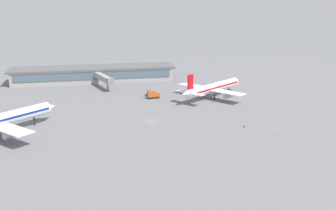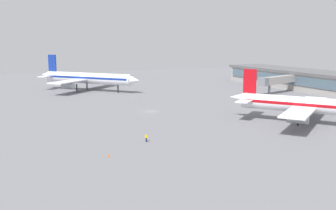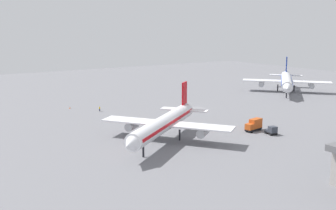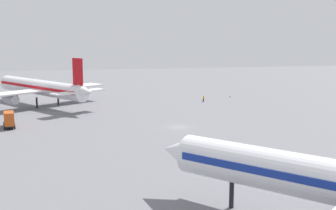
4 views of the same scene
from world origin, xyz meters
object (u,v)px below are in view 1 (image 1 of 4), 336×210
at_px(airplane_taxiing, 212,88).
at_px(catering_truck, 153,95).
at_px(ground_crew_worker, 244,125).
at_px(baggage_tug, 149,93).
at_px(safety_cone_near_gate, 275,135).

distance_m(airplane_taxiing, catering_truck, 26.97).
bearing_deg(ground_crew_worker, catering_truck, 166.55).
xyz_separation_m(airplane_taxiing, catering_truck, (26.40, -4.60, -3.04)).
bearing_deg(catering_truck, ground_crew_worker, -71.93).
height_order(catering_truck, baggage_tug, catering_truck).
bearing_deg(catering_truck, safety_cone_near_gate, -70.74).
bearing_deg(ground_crew_worker, baggage_tug, 165.05).
distance_m(ground_crew_worker, safety_cone_near_gate, 12.20).
distance_m(baggage_tug, ground_crew_worker, 59.00).
relative_size(airplane_taxiing, baggage_tug, 10.44).
bearing_deg(safety_cone_near_gate, ground_crew_worker, -56.00).
relative_size(baggage_tug, ground_crew_worker, 2.09).
bearing_deg(airplane_taxiing, baggage_tug, 123.84).
xyz_separation_m(airplane_taxiing, safety_cone_near_gate, (-5.23, 53.08, -4.43)).
bearing_deg(ground_crew_worker, airplane_taxiing, 136.90).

